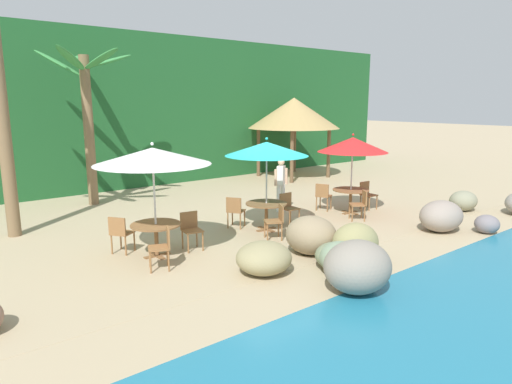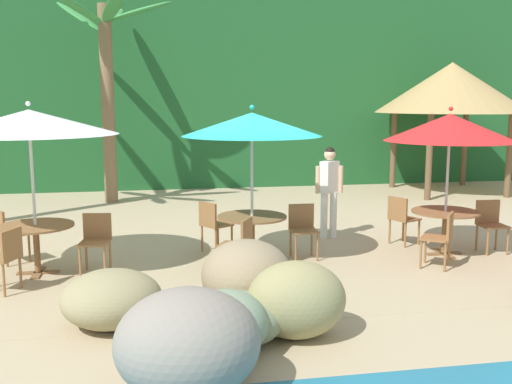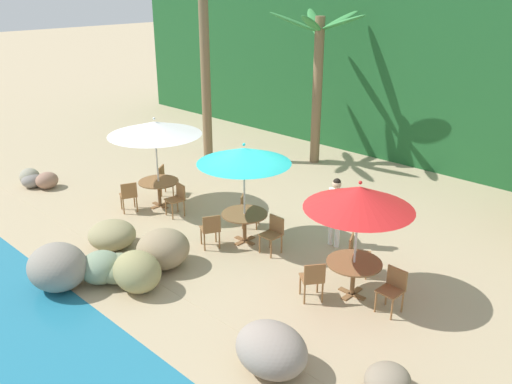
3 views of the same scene
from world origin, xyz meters
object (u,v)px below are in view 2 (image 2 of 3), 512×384
object	(u,v)px
chair_white_seaward	(96,238)
chair_red_inland	(401,217)
dining_table_white	(36,233)
dining_table_red	(445,218)
chair_white_left	(5,255)
palm_tree_second	(107,66)
chair_red_left	(442,236)
dining_table_teal	(252,224)
chair_white_inland	(6,232)
palapa_hut	(451,88)
chair_teal_inland	(213,223)
chair_teal_seaward	(303,227)
umbrella_teal	(252,124)
waiter_in_white	(329,186)
umbrella_white	(29,122)
chair_red_seaward	(490,222)
umbrella_red	(450,128)
chair_teal_left	(240,243)

from	to	relation	value
chair_white_seaward	chair_red_inland	xyz separation A→B (m)	(5.15, 0.70, 0.00)
dining_table_white	dining_table_red	xyz separation A→B (m)	(6.45, -0.06, 0.00)
chair_white_left	chair_red_inland	size ratio (longest dim) A/B	1.00
palm_tree_second	chair_red_left	bearing A→B (deg)	-52.27
chair_white_left	dining_table_teal	bearing A→B (deg)	14.81
chair_white_inland	palapa_hut	xyz separation A→B (m)	(10.34, 5.45, 2.34)
chair_teal_inland	palm_tree_second	distance (m)	6.35
chair_teal_seaward	palm_tree_second	bearing A→B (deg)	119.98
palm_tree_second	chair_white_seaward	bearing A→B (deg)	-88.46
chair_red_left	chair_red_inland	bearing A→B (deg)	90.07
dining_table_red	chair_red_left	world-z (taller)	chair_red_left
chair_red_inland	dining_table_white	bearing A→B (deg)	-173.64
umbrella_teal	waiter_in_white	bearing A→B (deg)	38.16
chair_teal_seaward	waiter_in_white	world-z (taller)	waiter_in_white
palm_tree_second	palapa_hut	xyz separation A→B (m)	(9.09, 0.02, -0.49)
umbrella_white	chair_red_seaward	xyz separation A→B (m)	(7.30, -0.01, -1.72)
dining_table_red	waiter_in_white	xyz separation A→B (m)	(-1.54, 1.48, 0.37)
chair_teal_inland	palapa_hut	xyz separation A→B (m)	(7.10, 5.34, 2.34)
chair_white_left	umbrella_red	distance (m)	6.92
dining_table_white	umbrella_red	distance (m)	6.62
chair_teal_seaward	chair_red_left	size ratio (longest dim) A/B	1.00
umbrella_teal	palapa_hut	xyz separation A→B (m)	(6.54, 5.99, 0.68)
umbrella_white	chair_teal_inland	xyz separation A→B (m)	(2.68, 0.75, -1.72)
umbrella_red	dining_table_red	size ratio (longest dim) A/B	2.22
chair_white_inland	dining_table_white	bearing A→B (deg)	-48.98
chair_red_seaward	palm_tree_second	bearing A→B (deg)	137.36
umbrella_teal	palm_tree_second	distance (m)	6.60
chair_red_seaward	chair_red_left	distance (m)	1.51
chair_white_seaward	chair_teal_inland	size ratio (longest dim) A/B	1.00
chair_teal_inland	dining_table_teal	bearing A→B (deg)	-49.37
chair_white_inland	chair_teal_left	world-z (taller)	same
chair_red_inland	palapa_hut	bearing A→B (deg)	55.22
chair_white_left	palm_tree_second	size ratio (longest dim) A/B	0.17
chair_red_seaward	palm_tree_second	size ratio (longest dim) A/B	0.17
umbrella_red	palm_tree_second	xyz separation A→B (m)	(-5.76, 6.14, 1.24)
umbrella_white	dining_table_teal	xyz separation A→B (m)	(3.24, 0.10, -1.62)
chair_white_inland	chair_red_left	bearing A→B (deg)	-12.39
chair_white_seaward	chair_white_left	distance (m)	1.35
umbrella_teal	chair_red_seaward	size ratio (longest dim) A/B	2.84
waiter_in_white	chair_teal_left	bearing A→B (deg)	-133.39
chair_white_left	chair_teal_left	size ratio (longest dim) A/B	1.00
chair_white_inland	umbrella_teal	size ratio (longest dim) A/B	0.35
palm_tree_second	chair_teal_inland	bearing A→B (deg)	-69.50
dining_table_white	chair_teal_left	bearing A→B (deg)	-13.30
chair_white_inland	palm_tree_second	bearing A→B (deg)	77.04
umbrella_teal	chair_teal_left	xyz separation A→B (m)	(-0.32, -0.79, -1.66)
umbrella_teal	chair_red_left	bearing A→B (deg)	-18.02
umbrella_white	chair_red_seaward	world-z (taller)	umbrella_white
chair_white_seaward	chair_red_seaward	distance (m)	6.45
palm_tree_second	palapa_hut	distance (m)	9.10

